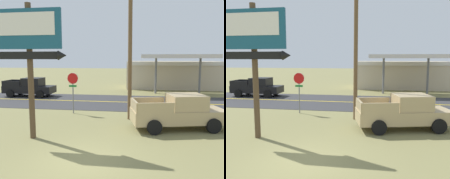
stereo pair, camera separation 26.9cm
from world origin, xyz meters
The scene contains 9 objects.
ground_plane centered at (0.00, 0.00, 0.00)m, with size 180.00×180.00×0.00m, color olive.
road_asphalt centered at (0.00, 13.00, 0.01)m, with size 140.00×8.00×0.02m, color #333335.
road_centre_line centered at (0.00, 13.00, 0.02)m, with size 126.00×0.20×0.01m, color gold.
motel_sign centered at (-3.09, 2.24, 4.62)m, with size 3.59×0.54×6.57m.
stop_sign centered at (-2.85, 7.99, 2.03)m, with size 0.80×0.08×2.95m.
utility_pole centered at (1.33, 6.89, 5.16)m, with size 1.68×0.26×9.77m.
gas_station centered at (5.74, 24.85, 1.94)m, with size 12.00×11.50×4.40m.
pickup_tan_parked_on_lawn centered at (4.26, 5.13, 0.96)m, with size 5.51×3.12×1.96m.
pickup_black_on_road centered at (-9.78, 15.00, 0.96)m, with size 5.20×2.24×1.96m.
Camera 2 is at (2.78, -8.62, 3.95)m, focal length 38.80 mm.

